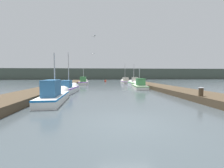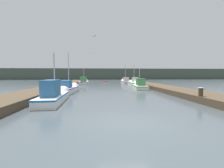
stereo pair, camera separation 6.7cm
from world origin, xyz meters
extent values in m
plane|color=#424C51|center=(0.00, 0.00, 0.00)|extent=(200.00, 200.00, 0.00)
cube|color=#4C3D2B|center=(-6.90, 16.00, 0.24)|extent=(2.91, 40.00, 0.48)
cube|color=#4C3D2B|center=(6.90, 16.00, 0.24)|extent=(2.91, 40.00, 0.48)
cube|color=#424C42|center=(0.00, 60.54, 2.17)|extent=(120.00, 16.00, 4.33)
cube|color=silver|center=(-4.30, 4.73, 0.27)|extent=(1.58, 4.79, 0.55)
cube|color=blue|center=(-4.30, 4.73, 0.49)|extent=(1.61, 4.83, 0.10)
cone|color=silver|center=(-4.45, 7.59, 0.27)|extent=(1.31, 1.06, 1.26)
cube|color=#2D6699|center=(-4.27, 4.14, 1.07)|extent=(0.96, 1.89, 1.04)
cylinder|color=#B2B2B7|center=(-4.32, 5.09, 2.00)|extent=(0.08, 0.08, 2.90)
cube|color=silver|center=(-4.45, 10.09, 0.31)|extent=(1.60, 4.13, 0.61)
cube|color=purple|center=(-4.45, 10.09, 0.55)|extent=(1.63, 4.16, 0.10)
cone|color=silver|center=(-4.28, 12.50, 0.31)|extent=(1.31, 0.86, 1.26)
cube|color=#2D6699|center=(-4.48, 9.59, 0.98)|extent=(0.92, 1.34, 0.74)
cylinder|color=#B2B2B7|center=(-4.42, 10.40, 2.43)|extent=(0.08, 0.08, 3.63)
cube|color=silver|center=(4.30, 14.15, 0.25)|extent=(1.95, 4.61, 0.49)
cube|color=#279425|center=(4.30, 14.15, 0.43)|extent=(1.99, 4.64, 0.10)
cone|color=silver|center=(4.54, 16.90, 0.25)|extent=(1.56, 1.15, 1.48)
cube|color=#387A42|center=(4.25, 13.59, 0.97)|extent=(1.16, 1.64, 0.95)
cylinder|color=#B2B2B7|center=(4.33, 14.49, 1.69)|extent=(0.08, 0.08, 2.38)
cube|color=silver|center=(4.64, 18.96, 0.33)|extent=(1.37, 3.81, 0.65)
cube|color=#13B00F|center=(4.64, 18.96, 0.59)|extent=(1.40, 3.84, 0.10)
cone|color=silver|center=(4.64, 21.21, 0.33)|extent=(1.30, 0.70, 1.30)
cube|color=#B2AD9E|center=(4.64, 18.48, 1.07)|extent=(0.83, 1.08, 0.84)
cylinder|color=#B2B2B7|center=(4.64, 19.24, 2.16)|extent=(0.08, 0.08, 3.01)
cube|color=silver|center=(-4.29, 23.51, 0.29)|extent=(1.61, 3.66, 0.58)
cube|color=purple|center=(-4.29, 23.51, 0.52)|extent=(1.64, 3.69, 0.10)
cone|color=silver|center=(-4.28, 25.71, 0.29)|extent=(1.52, 0.75, 1.52)
cube|color=#387A42|center=(-4.29, 23.05, 1.06)|extent=(1.07, 1.40, 0.96)
cylinder|color=#B2B2B7|center=(-4.29, 23.78, 1.85)|extent=(0.08, 0.08, 2.53)
cube|color=silver|center=(4.61, 27.66, 0.23)|extent=(1.42, 4.32, 0.46)
cube|color=purple|center=(4.61, 27.66, 0.40)|extent=(1.46, 4.35, 0.10)
cone|color=silver|center=(4.62, 30.31, 0.23)|extent=(1.34, 0.99, 1.33)
cube|color=#B2AD9E|center=(4.61, 27.12, 0.89)|extent=(1.12, 1.66, 0.86)
cylinder|color=#B2B2B7|center=(4.61, 27.98, 2.43)|extent=(0.08, 0.08, 3.94)
cylinder|color=#473523|center=(5.62, 3.62, 0.52)|extent=(0.29, 0.29, 1.03)
cylinder|color=silver|center=(5.62, 3.62, 1.05)|extent=(0.33, 0.33, 0.04)
cylinder|color=#473523|center=(5.50, 32.52, 0.55)|extent=(0.20, 0.20, 1.10)
cylinder|color=silver|center=(5.50, 32.52, 1.12)|extent=(0.23, 0.23, 0.04)
cylinder|color=#473523|center=(-5.62, 12.94, 0.55)|extent=(0.22, 0.22, 1.09)
cylinder|color=silver|center=(-5.62, 12.94, 1.11)|extent=(0.26, 0.26, 0.04)
sphere|color=red|center=(0.43, 35.39, 0.16)|extent=(0.57, 0.57, 0.57)
cylinder|color=black|center=(0.43, 35.39, 0.69)|extent=(0.06, 0.06, 0.50)
ellipsoid|color=white|center=(-2.13, 15.93, 4.89)|extent=(0.19, 0.30, 0.12)
cube|color=gray|center=(-2.00, 15.90, 4.91)|extent=(0.29, 0.17, 0.07)
cube|color=gray|center=(-2.27, 15.96, 4.91)|extent=(0.29, 0.17, 0.07)
ellipsoid|color=white|center=(-1.69, 8.68, 5.55)|extent=(0.31, 0.28, 0.12)
cube|color=gray|center=(-1.77, 8.79, 5.57)|extent=(0.26, 0.29, 0.07)
cube|color=gray|center=(-1.60, 8.57, 5.57)|extent=(0.26, 0.29, 0.07)
camera|label=1|loc=(-1.13, -5.81, 1.93)|focal=24.00mm
camera|label=2|loc=(-1.07, -5.82, 1.93)|focal=24.00mm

